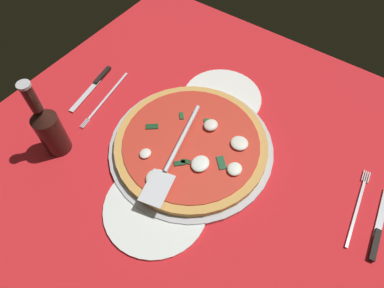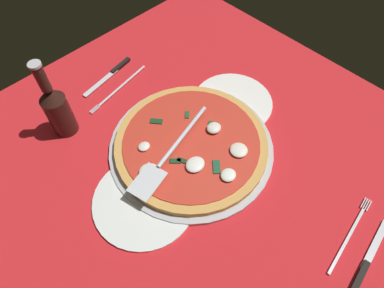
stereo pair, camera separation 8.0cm
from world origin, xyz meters
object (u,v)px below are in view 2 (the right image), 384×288
pizza (192,145)px  place_setting_far (358,249)px  pizza_server (170,153)px  place_setting_near (115,81)px  beer_bottle (57,108)px  dinner_plate_right (145,201)px  dinner_plate_left (233,103)px

pizza → place_setting_far: pizza is taller
place_setting_far → pizza_server: bearing=101.0°
pizza → place_setting_near: bearing=-91.2°
pizza → place_setting_near: 32.17cm
place_setting_near → beer_bottle: bearing=4.6°
dinner_plate_right → place_setting_near: 38.90cm
dinner_plate_right → pizza_server: pizza_server is taller
dinner_plate_left → place_setting_far: bearing=75.6°
dinner_plate_right → beer_bottle: size_ratio=1.04×
place_setting_far → dinner_plate_left: bearing=68.6°
dinner_plate_left → place_setting_far: (11.44, 44.42, -0.14)cm
pizza_server → place_setting_far: 44.44cm
dinner_plate_left → dinner_plate_right: (35.78, 5.50, 0.00)cm
dinner_plate_left → pizza: bearing=9.4°
dinner_plate_left → place_setting_near: size_ratio=0.95×
dinner_plate_right → place_setting_far: size_ratio=1.05×
dinner_plate_left → dinner_plate_right: same height
dinner_plate_left → place_setting_far: 45.87cm
dinner_plate_right → pizza: (-17.26, -2.42, 1.84)cm
dinner_plate_right → beer_bottle: 30.59cm
dinner_plate_right → pizza_server: bearing=-163.7°
dinner_plate_right → place_setting_far: bearing=122.0°
pizza_server → place_setting_near: 32.55cm
place_setting_far → pizza: bearing=92.8°
dinner_plate_right → place_setting_far: place_setting_far is taller
dinner_plate_right → beer_bottle: (1.22, -29.55, 7.79)cm
dinner_plate_right → pizza: size_ratio=0.62×
pizza → beer_bottle: size_ratio=1.67×
pizza_server → beer_bottle: (11.95, -26.43, 3.27)cm
dinner_plate_right → place_setting_far: (-24.34, 38.92, -0.14)cm
place_setting_near → beer_bottle: beer_bottle is taller
pizza → dinner_plate_right: bearing=8.0°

